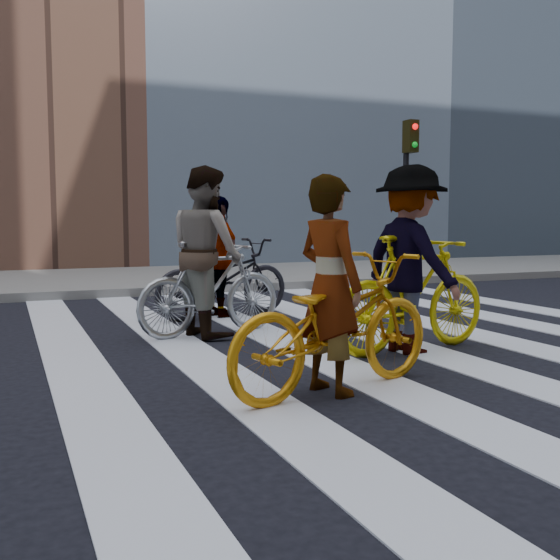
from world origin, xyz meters
TOP-DOWN VIEW (x-y plane):
  - ground at (0.00, 0.00)m, footprint 100.00×100.00m
  - sidewalk_far at (0.00, 7.50)m, footprint 100.00×5.00m
  - zebra_crosswalk at (0.00, 0.00)m, footprint 8.25×10.00m
  - traffic_signal at (4.40, 5.32)m, footprint 0.22×0.42m
  - bike_yellow_left at (-1.00, -1.78)m, footprint 2.14×1.24m
  - bike_silver_mid at (-1.16, 0.97)m, footprint 1.88×0.87m
  - bike_yellow_right at (0.44, -0.72)m, footprint 2.01×0.85m
  - bike_dark_rear at (-0.60, 2.23)m, footprint 2.14×1.15m
  - rider_left at (-1.05, -1.78)m, footprint 0.55×0.69m
  - rider_mid at (-1.21, 0.97)m, footprint 0.90×1.06m
  - rider_right at (0.39, -0.72)m, footprint 0.87×1.29m
  - rider_rear at (-0.65, 2.23)m, footprint 0.61×1.03m

SIDE VIEW (x-z plane):
  - ground at x=0.00m, z-range 0.00..0.00m
  - zebra_crosswalk at x=0.00m, z-range 0.00..0.01m
  - sidewalk_far at x=0.00m, z-range 0.00..0.15m
  - bike_yellow_left at x=-1.00m, z-range 0.00..1.06m
  - bike_dark_rear at x=-0.60m, z-range 0.00..1.07m
  - bike_silver_mid at x=-1.16m, z-range 0.00..1.09m
  - bike_yellow_right at x=0.44m, z-range 0.00..1.17m
  - rider_rear at x=-0.65m, z-range 0.00..1.64m
  - rider_left at x=-1.05m, z-range 0.00..1.66m
  - rider_right at x=0.39m, z-range 0.00..1.86m
  - rider_mid at x=-1.21m, z-range 0.00..1.92m
  - traffic_signal at x=4.40m, z-range 0.62..3.94m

